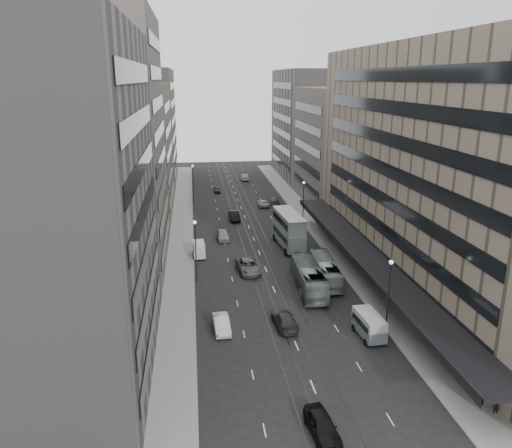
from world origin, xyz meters
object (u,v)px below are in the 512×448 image
bus_far (325,270)px  sedan_0 (322,426)px  bus_near (308,277)px  sedan_2 (248,266)px  panel_van (199,249)px  double_decker (289,229)px  sedan_1 (221,324)px  pedestrian (496,404)px  vw_microbus (369,324)px

bus_far → sedan_0: bearing=79.3°
bus_near → sedan_2: bearing=-42.3°
panel_van → sedan_0: (8.42, -40.29, -0.45)m
panel_van → double_decker: bearing=8.7°
bus_far → double_decker: 14.53m
sedan_1 → pedestrian: size_ratio=2.92×
sedan_0 → pedestrian: (14.32, 0.54, 0.13)m
panel_van → sedan_1: bearing=-88.2°
bus_near → sedan_1: bus_near is taller
bus_far → pedestrian: bearing=107.3°
sedan_0 → pedestrian: size_ratio=3.00×
bus_near → sedan_0: bus_near is taller
sedan_2 → sedan_1: bearing=-111.5°
bus_near → vw_microbus: (3.46, -12.65, -0.27)m
double_decker → panel_van: (-14.17, -2.91, -1.75)m
bus_near → bus_far: bus_near is taller
bus_far → vw_microbus: 15.08m
sedan_0 → bus_near: bearing=74.3°
panel_van → sedan_0: panel_van is taller
bus_near → sedan_0: size_ratio=2.57×
sedan_2 → bus_near: bearing=-50.4°
sedan_0 → pedestrian: bearing=-2.7°
panel_van → bus_near: bearing=-48.6°
bus_far → pedestrian: (6.39, -28.36, -0.59)m
bus_near → bus_far: bearing=-136.9°
bus_near → bus_far: (2.85, 2.42, -0.17)m
bus_near → vw_microbus: bearing=108.1°
vw_microbus → pedestrian: (5.78, -13.29, -0.48)m
bus_near → pedestrian: size_ratio=7.70×
bus_far → vw_microbus: bus_far is taller
bus_near → panel_van: bearing=-42.8°
bus_far → sedan_2: size_ratio=1.81×
sedan_2 → bus_far: bearing=-29.9°
bus_far → sedan_1: bus_far is taller
bus_near → pedestrian: 27.55m
bus_near → sedan_0: (-5.08, -26.49, -0.89)m
sedan_0 → pedestrian: pedestrian is taller
vw_microbus → sedan_2: (-10.30, 19.53, -0.58)m
double_decker → sedan_1: double_decker is taller
double_decker → pedestrian: 43.56m
bus_near → bus_far: size_ratio=1.11×
sedan_1 → sedan_2: bearing=71.0°
panel_van → sedan_1: 23.21m
double_decker → sedan_1: 28.86m
bus_near → panel_van: size_ratio=3.28×
sedan_2 → pedestrian: pedestrian is taller
bus_near → sedan_1: size_ratio=2.64×
sedan_2 → panel_van: bearing=128.6°
double_decker → sedan_0: double_decker is taller
panel_van → pedestrian: (22.73, -39.75, -0.32)m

